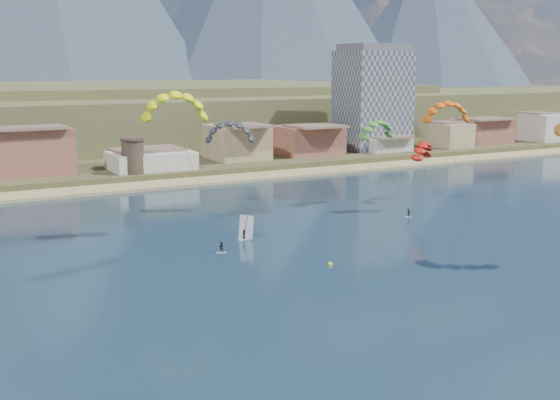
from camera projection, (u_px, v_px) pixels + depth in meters
name	position (u px, v px, depth m)	size (l,w,h in m)	color
ground	(448.00, 366.00, 61.92)	(2400.00, 2400.00, 0.00)	#0D2132
beach	(123.00, 188.00, 153.17)	(2200.00, 12.00, 0.90)	tan
foothills	(88.00, 113.00, 270.98)	(940.00, 210.00, 18.00)	brown
apartment_tower	(373.00, 98.00, 208.81)	(20.00, 16.00, 32.00)	gray
watchtower	(133.00, 155.00, 161.25)	(5.82, 5.82, 8.60)	#47382D
kitesurfer_yellow	(175.00, 102.00, 104.08)	(11.44, 14.50, 24.92)	silver
kitesurfer_green	(377.00, 127.00, 131.41)	(9.03, 14.26, 19.06)	silver
distant_kite_dark	(230.00, 128.00, 125.38)	(10.25, 7.68, 19.00)	#262626
distant_kite_orange	(447.00, 108.00, 123.56)	(9.79, 7.11, 22.33)	#262626
distant_kite_red	(422.00, 147.00, 136.11)	(8.60, 7.63, 14.36)	#262626
windsurfer	(245.00, 232.00, 107.53)	(2.21, 2.42, 3.83)	silver
buoy	(330.00, 264.00, 93.72)	(0.72, 0.72, 0.72)	yellow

